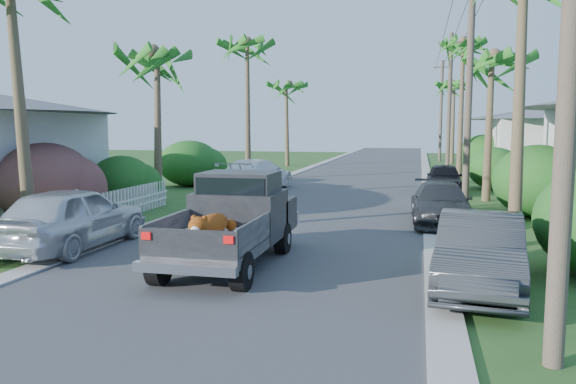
% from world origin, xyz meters
% --- Properties ---
extents(ground, '(120.00, 120.00, 0.00)m').
position_xyz_m(ground, '(0.00, 0.00, 0.00)').
color(ground, '#284C1C').
rests_on(ground, ground).
extents(road, '(8.00, 100.00, 0.02)m').
position_xyz_m(road, '(0.00, 25.00, 0.01)').
color(road, '#38383A').
rests_on(road, ground).
extents(curb_left, '(0.60, 100.00, 0.06)m').
position_xyz_m(curb_left, '(-4.30, 25.00, 0.03)').
color(curb_left, '#A5A39E').
rests_on(curb_left, ground).
extents(curb_right, '(0.60, 100.00, 0.06)m').
position_xyz_m(curb_right, '(4.30, 25.00, 0.03)').
color(curb_right, '#A5A39E').
rests_on(curb_right, ground).
extents(pickup_truck, '(1.98, 5.12, 2.06)m').
position_xyz_m(pickup_truck, '(-0.22, 2.47, 1.01)').
color(pickup_truck, black).
rests_on(pickup_truck, ground).
extents(parked_car_rn, '(1.97, 4.47, 1.43)m').
position_xyz_m(parked_car_rn, '(5.00, 1.38, 0.71)').
color(parked_car_rn, '#323538').
rests_on(parked_car_rn, ground).
extents(parked_car_rm, '(1.97, 4.52, 1.29)m').
position_xyz_m(parked_car_rm, '(4.54, 8.77, 0.65)').
color(parked_car_rm, '#2B2D30').
rests_on(parked_car_rm, ground).
extents(parked_car_rf, '(1.61, 3.99, 1.36)m').
position_xyz_m(parked_car_rf, '(5.00, 17.80, 0.68)').
color(parked_car_rf, black).
rests_on(parked_car_rf, ground).
extents(parked_car_ln, '(1.98, 4.78, 1.62)m').
position_xyz_m(parked_car_ln, '(-4.66, 2.77, 0.81)').
color(parked_car_ln, silver).
rests_on(parked_car_ln, ground).
extents(parked_car_lf, '(2.82, 5.53, 1.54)m').
position_xyz_m(parked_car_lf, '(-3.90, 16.70, 0.77)').
color(parked_car_lf, white).
rests_on(parked_car_lf, ground).
extents(palm_l_b, '(4.40, 4.40, 7.40)m').
position_xyz_m(palm_l_b, '(-6.80, 12.00, 6.15)').
color(palm_l_b, brown).
rests_on(palm_l_b, ground).
extents(palm_l_c, '(4.40, 4.40, 9.20)m').
position_xyz_m(palm_l_c, '(-6.00, 22.00, 7.91)').
color(palm_l_c, brown).
rests_on(palm_l_c, ground).
extents(palm_l_d, '(4.40, 4.40, 7.70)m').
position_xyz_m(palm_l_d, '(-6.50, 34.00, 6.44)').
color(palm_l_d, brown).
rests_on(palm_l_d, ground).
extents(palm_r_b, '(4.40, 4.40, 7.20)m').
position_xyz_m(palm_r_b, '(6.60, 15.00, 5.95)').
color(palm_r_b, brown).
rests_on(palm_r_b, ground).
extents(palm_r_c, '(4.40, 4.40, 9.40)m').
position_xyz_m(palm_r_c, '(6.20, 26.00, 8.11)').
color(palm_r_c, brown).
rests_on(palm_r_c, ground).
extents(palm_r_d, '(4.40, 4.40, 8.00)m').
position_xyz_m(palm_r_d, '(6.50, 40.00, 6.74)').
color(palm_r_d, brown).
rests_on(palm_r_d, ground).
extents(shrub_l_b, '(3.00, 3.30, 2.60)m').
position_xyz_m(shrub_l_b, '(-7.80, 6.00, 1.30)').
color(shrub_l_b, '#A91848').
rests_on(shrub_l_b, ground).
extents(shrub_l_c, '(2.40, 2.64, 2.00)m').
position_xyz_m(shrub_l_c, '(-7.40, 10.00, 1.00)').
color(shrub_l_c, '#14481B').
rests_on(shrub_l_c, ground).
extents(shrub_l_d, '(3.20, 3.52, 2.40)m').
position_xyz_m(shrub_l_d, '(-8.00, 18.00, 1.20)').
color(shrub_l_d, '#14481B').
rests_on(shrub_l_d, ground).
extents(shrub_r_b, '(3.00, 3.30, 2.50)m').
position_xyz_m(shrub_r_b, '(7.80, 11.00, 1.25)').
color(shrub_r_b, '#14481B').
rests_on(shrub_r_b, ground).
extents(shrub_r_c, '(2.60, 2.86, 2.10)m').
position_xyz_m(shrub_r_c, '(7.50, 20.00, 1.05)').
color(shrub_r_c, '#14481B').
rests_on(shrub_r_c, ground).
extents(shrub_r_d, '(3.20, 3.52, 2.60)m').
position_xyz_m(shrub_r_d, '(8.00, 30.00, 1.30)').
color(shrub_r_d, '#14481B').
rests_on(shrub_r_d, ground).
extents(picket_fence, '(0.10, 11.00, 1.00)m').
position_xyz_m(picket_fence, '(-6.00, 5.50, 0.50)').
color(picket_fence, white).
rests_on(picket_fence, ground).
extents(house_right_far, '(9.00, 8.00, 4.60)m').
position_xyz_m(house_right_far, '(13.00, 30.00, 2.12)').
color(house_right_far, silver).
rests_on(house_right_far, ground).
extents(utility_pole_a, '(1.60, 0.26, 9.00)m').
position_xyz_m(utility_pole_a, '(5.60, -2.00, 4.60)').
color(utility_pole_a, brown).
rests_on(utility_pole_a, ground).
extents(utility_pole_b, '(1.60, 0.26, 9.00)m').
position_xyz_m(utility_pole_b, '(5.60, 13.00, 4.60)').
color(utility_pole_b, brown).
rests_on(utility_pole_b, ground).
extents(utility_pole_c, '(1.60, 0.26, 9.00)m').
position_xyz_m(utility_pole_c, '(5.60, 28.00, 4.60)').
color(utility_pole_c, brown).
rests_on(utility_pole_c, ground).
extents(utility_pole_d, '(1.60, 0.26, 9.00)m').
position_xyz_m(utility_pole_d, '(5.60, 43.00, 4.60)').
color(utility_pole_d, brown).
rests_on(utility_pole_d, ground).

